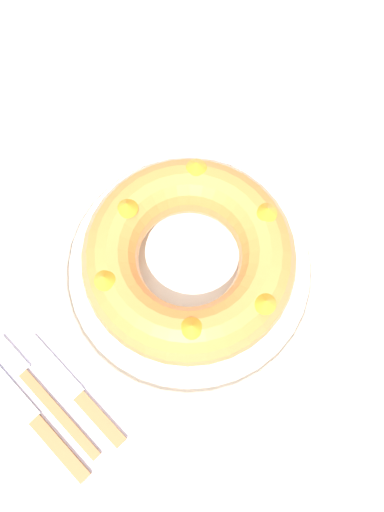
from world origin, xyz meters
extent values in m
plane|color=gray|center=(0.00, 0.00, 0.00)|extent=(8.00, 8.00, 0.00)
cube|color=silver|center=(0.00, 0.00, 0.72)|extent=(1.27, 1.27, 0.03)
cylinder|color=white|center=(0.00, 0.00, 0.75)|extent=(0.32, 0.32, 0.01)
torus|color=white|center=(0.00, 0.00, 0.76)|extent=(0.33, 0.33, 0.01)
torus|color=#C67538|center=(0.00, 0.00, 0.80)|extent=(0.26, 0.26, 0.07)
cone|color=orange|center=(-0.09, 0.04, 0.84)|extent=(0.03, 0.03, 0.02)
cone|color=orange|center=(-0.06, -0.07, 0.84)|extent=(0.04, 0.04, 0.02)
cone|color=orange|center=(0.02, -0.11, 0.84)|extent=(0.03, 0.03, 0.02)
cone|color=orange|center=(0.10, -0.03, 0.84)|extent=(0.03, 0.03, 0.02)
cone|color=orange|center=(0.08, 0.07, 0.84)|extent=(0.04, 0.04, 0.02)
cone|color=orange|center=(-0.02, 0.09, 0.84)|extent=(0.03, 0.03, 0.02)
cube|color=#936038|center=(-0.24, -0.02, 0.74)|extent=(0.01, 0.14, 0.01)
cube|color=silver|center=(-0.24, 0.08, 0.74)|extent=(0.02, 0.05, 0.01)
cube|color=#936038|center=(-0.26, -0.05, 0.74)|extent=(0.02, 0.09, 0.01)
cube|color=silver|center=(-0.26, 0.05, 0.74)|extent=(0.02, 0.11, 0.00)
cube|color=#936038|center=(-0.21, -0.06, 0.74)|extent=(0.02, 0.08, 0.01)
cube|color=silver|center=(-0.21, 0.03, 0.74)|extent=(0.02, 0.10, 0.00)
cube|color=white|center=(0.28, -0.06, 0.74)|extent=(0.14, 0.10, 0.00)
camera|label=1|loc=(-0.15, -0.16, 1.49)|focal=42.00mm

